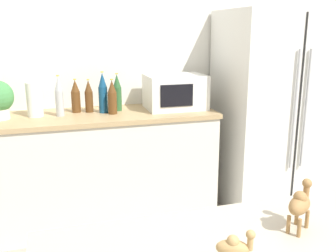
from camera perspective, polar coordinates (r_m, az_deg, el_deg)
The scene contains 13 objects.
wall_back at distance 3.34m, azimuth -3.21°, elevation 9.83°, with size 8.00×0.06×2.55m.
back_counter at distance 3.12m, azimuth -9.82°, elevation -6.19°, with size 1.81×0.63×0.91m.
refrigerator at distance 3.42m, azimuth 15.65°, elevation 2.25°, with size 0.91×0.76×1.71m.
paper_towel_roll at distance 2.99m, azimuth -19.68°, elevation 3.82°, with size 0.12×0.12×0.26m.
microwave at distance 3.11m, azimuth 1.08°, elevation 5.25°, with size 0.48×0.37×0.28m.
back_bottle_0 at distance 3.05m, azimuth -7.74°, elevation 5.03°, with size 0.07×0.07×0.30m.
back_bottle_1 at distance 2.94m, azimuth -8.49°, elevation 4.34°, with size 0.07×0.07×0.27m.
back_bottle_2 at distance 2.94m, azimuth -16.25°, elevation 4.31°, with size 0.06×0.06×0.31m.
back_bottle_3 at distance 3.05m, azimuth -13.90°, elevation 4.39°, with size 0.07×0.07×0.27m.
back_bottle_4 at distance 3.04m, azimuth -11.97°, elevation 4.42°, with size 0.06×0.06×0.26m.
back_bottle_5 at distance 2.99m, azimuth -9.89°, elevation 4.96°, with size 0.07×0.07×0.33m.
camel_figurine at distance 1.03m, azimuth 10.07°, elevation -17.74°, with size 0.10×0.08×0.13m.
camel_figurine_second at distance 1.26m, azimuth 19.50°, elevation -11.04°, with size 0.12×0.11×0.16m.
Camera 1 is at (-0.76, -0.51, 1.55)m, focal length 40.00 mm.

